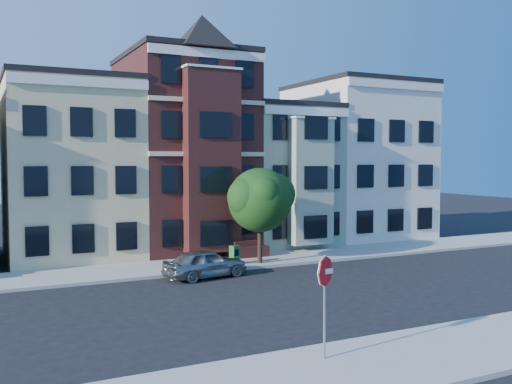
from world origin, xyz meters
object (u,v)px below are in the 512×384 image
parked_car (205,263)px  stop_sign (325,300)px  newspaper_box (235,255)px  street_tree (260,204)px

parked_car → stop_sign: stop_sign is taller
newspaper_box → stop_sign: 14.67m
street_tree → stop_sign: (-4.99, -13.90, -1.52)m
newspaper_box → parked_car: bearing=-158.8°
street_tree → stop_sign: bearing=-109.7°
street_tree → newspaper_box: size_ratio=6.34×
newspaper_box → stop_sign: stop_sign is taller
street_tree → newspaper_box: 2.99m
newspaper_box → stop_sign: (-3.63, -14.17, 1.13)m
street_tree → stop_sign: street_tree is taller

